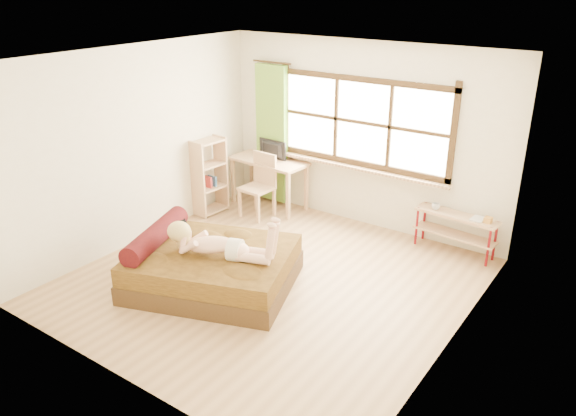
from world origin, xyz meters
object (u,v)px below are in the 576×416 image
Objects in this scene: kitten at (175,225)px; bookshelf at (210,176)px; woman at (218,234)px; desk at (269,166)px; pipe_shelf at (457,225)px; bed at (210,266)px; chair at (260,182)px.

bookshelf is (-0.84, 1.58, 0.03)m from kitten.
bookshelf is (-1.71, 1.73, -0.14)m from woman.
kitten is 0.22× the size of desk.
bed is at bearing -125.13° from pipe_shelf.
bookshelf reaches higher than pipe_shelf.
chair is at bearing 74.55° from kitten.
woman is 2.72m from desk.
woman is 1.10× the size of bookshelf.
woman is 1.16× the size of pipe_shelf.
woman reaches higher than kitten.
woman reaches higher than bed.
woman reaches higher than pipe_shelf.
desk is 0.40m from chair.
desk is at bearing 91.18° from bed.
woman is 2.35m from chair.
woman is at bearing -40.59° from bookshelf.
chair is at bearing -70.03° from desk.
pipe_shelf is at bearing 30.63° from bed.
desk is at bearing 109.97° from chair.
pipe_shelf is 0.94× the size of bookshelf.
bed is 1.73× the size of woman.
kitten is at bearing 150.73° from woman.
bookshelf is at bearing -125.17° from desk.
kitten is 2.34m from desk.
desk is (-0.24, 2.33, 0.10)m from kitten.
bookshelf reaches higher than woman.
bookshelf is at bearing 98.51° from kitten.
kitten is at bearing -134.28° from pipe_shelf.
bed is 0.53m from woman.
bed is 2.64m from desk.
pipe_shelf is 3.76m from bookshelf.
bookshelf reaches higher than desk.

